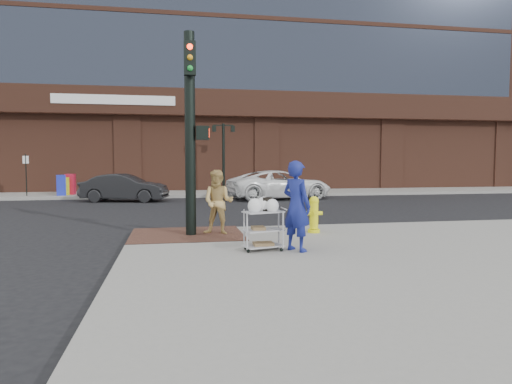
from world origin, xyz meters
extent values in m
plane|color=black|center=(0.00, 0.00, 0.00)|extent=(220.00, 220.00, 0.00)
cube|color=gray|center=(12.50, 32.00, 0.07)|extent=(65.00, 36.00, 0.15)
cube|color=#492922|center=(-0.60, 0.90, 0.16)|extent=(2.80, 2.40, 0.01)
cube|color=brown|center=(5.00, 31.00, 14.15)|extent=(42.00, 26.00, 28.00)
cylinder|color=black|center=(2.00, 16.00, 2.15)|extent=(0.16, 0.16, 4.00)
cube|color=black|center=(2.00, 16.00, 4.05)|extent=(1.20, 0.06, 0.06)
cube|color=black|center=(1.45, 16.00, 3.85)|extent=(0.22, 0.22, 0.35)
cube|color=black|center=(2.55, 16.00, 3.85)|extent=(0.22, 0.22, 0.35)
cylinder|color=black|center=(-8.50, 15.00, 1.25)|extent=(0.05, 0.05, 2.20)
cylinder|color=black|center=(-0.50, 0.80, 2.65)|extent=(0.26, 0.26, 5.00)
cube|color=black|center=(-0.20, 0.80, 2.70)|extent=(0.32, 0.28, 0.34)
cube|color=#FF260C|center=(-0.04, 0.80, 2.70)|extent=(0.02, 0.18, 0.22)
cube|color=black|center=(-0.50, 0.52, 4.45)|extent=(0.28, 0.18, 0.80)
imported|color=navy|center=(1.57, -1.61, 1.08)|extent=(0.75, 0.81, 1.87)
imported|color=tan|center=(0.19, 0.80, 0.97)|extent=(0.96, 0.86, 1.63)
imported|color=black|center=(-3.27, 12.41, 0.68)|extent=(4.34, 2.31, 1.36)
imported|color=white|center=(4.53, 12.39, 0.75)|extent=(5.74, 3.39, 1.50)
cube|color=#AAAAB0|center=(0.90, -1.46, 0.96)|extent=(0.89, 0.64, 0.03)
cube|color=#AAAAB0|center=(0.90, -1.46, 0.58)|extent=(0.89, 0.64, 0.03)
cube|color=#AAAAB0|center=(0.90, -1.46, 0.25)|extent=(0.89, 0.64, 0.03)
cube|color=black|center=(0.99, -1.41, 1.10)|extent=(0.20, 0.12, 0.28)
cube|color=brown|center=(0.79, -1.46, 0.62)|extent=(0.27, 0.30, 0.07)
cube|color=brown|center=(0.90, -1.46, 0.29)|extent=(0.41, 0.32, 0.06)
cylinder|color=yellow|center=(2.65, 0.63, 0.19)|extent=(0.31, 0.31, 0.09)
cylinder|color=yellow|center=(2.65, 0.63, 0.60)|extent=(0.22, 0.22, 0.69)
sphere|color=yellow|center=(2.65, 0.63, 0.97)|extent=(0.24, 0.24, 0.24)
cylinder|color=yellow|center=(2.65, 0.63, 0.65)|extent=(0.45, 0.10, 0.10)
cube|color=#A6132C|center=(-6.45, 15.64, 0.71)|extent=(0.51, 0.46, 1.13)
cube|color=yellow|center=(-6.65, 15.31, 0.63)|extent=(0.44, 0.41, 0.95)
cube|color=#1C29B7|center=(-6.79, 15.00, 0.70)|extent=(0.54, 0.51, 1.09)
camera|label=1|loc=(-0.93, -10.64, 2.02)|focal=32.00mm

